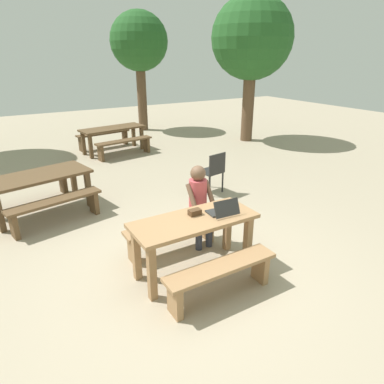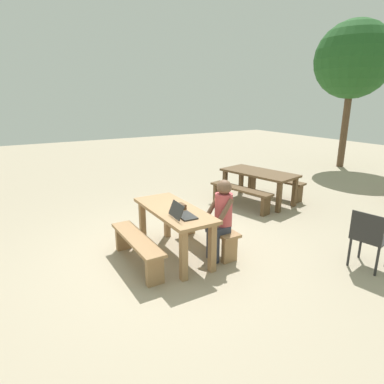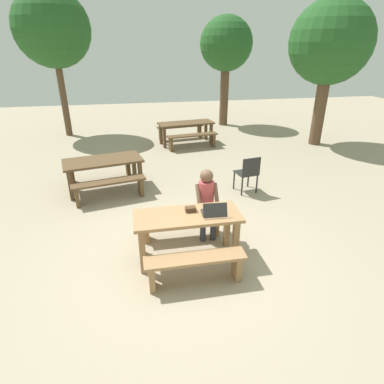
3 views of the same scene
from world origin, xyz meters
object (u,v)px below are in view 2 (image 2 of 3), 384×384
(tree_left, at_px, (353,60))
(picnic_table_front, at_px, (174,217))
(picnic_table_mid, at_px, (259,176))
(small_pouch, at_px, (181,206))
(plastic_chair, at_px, (369,238))
(laptop, at_px, (182,214))
(person_seated, at_px, (221,214))

(tree_left, bearing_deg, picnic_table_front, -69.92)
(picnic_table_front, relative_size, tree_left, 0.34)
(picnic_table_front, height_order, picnic_table_mid, picnic_table_front)
(picnic_table_front, distance_m, picnic_table_mid, 3.31)
(small_pouch, bearing_deg, picnic_table_mid, 117.26)
(plastic_chair, height_order, picnic_table_mid, plastic_chair)
(laptop, bearing_deg, tree_left, -64.23)
(small_pouch, relative_size, plastic_chair, 0.18)
(picnic_table_front, xyz_separation_m, laptop, (0.39, -0.07, 0.20))
(picnic_table_front, bearing_deg, small_pouch, 54.47)
(plastic_chair, distance_m, tree_left, 8.35)
(person_seated, relative_size, picnic_table_mid, 0.66)
(person_seated, bearing_deg, small_pouch, -127.70)
(plastic_chair, relative_size, tree_left, 0.18)
(picnic_table_front, xyz_separation_m, plastic_chair, (1.76, 2.19, -0.16))
(picnic_table_front, relative_size, small_pouch, 10.18)
(person_seated, distance_m, plastic_chair, 2.11)
(plastic_chair, distance_m, picnic_table_mid, 3.29)
(picnic_table_front, bearing_deg, person_seated, 52.64)
(picnic_table_front, bearing_deg, tree_left, 110.08)
(picnic_table_front, height_order, tree_left, tree_left)
(person_seated, relative_size, tree_left, 0.26)
(laptop, xyz_separation_m, plastic_chair, (1.37, 2.26, -0.36))
(laptop, bearing_deg, picnic_table_front, -6.97)
(picnic_table_front, relative_size, plastic_chair, 1.87)
(picnic_table_front, xyz_separation_m, small_pouch, (0.07, 0.09, 0.18))
(tree_left, bearing_deg, laptop, -67.74)
(small_pouch, distance_m, person_seated, 0.61)
(small_pouch, xyz_separation_m, picnic_table_mid, (-1.49, 2.89, -0.20))
(small_pouch, bearing_deg, plastic_chair, 50.95)
(plastic_chair, bearing_deg, small_pouch, 40.72)
(laptop, xyz_separation_m, small_pouch, (-0.33, 0.16, -0.02))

